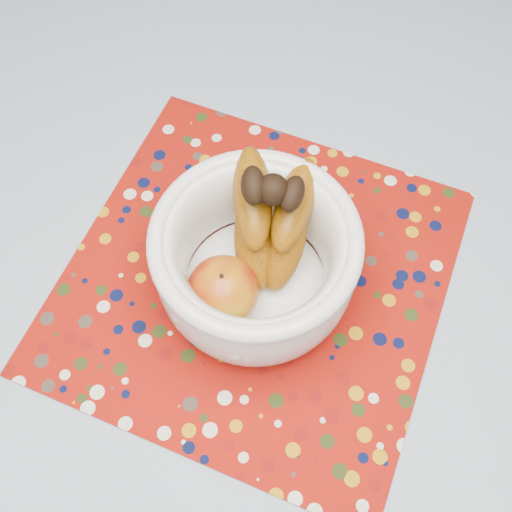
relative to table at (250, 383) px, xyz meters
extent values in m
plane|color=#2D2826|center=(0.00, 0.00, -0.67)|extent=(4.00, 4.00, 0.00)
cube|color=brown|center=(0.00, 0.00, 0.06)|extent=(1.20, 1.20, 0.04)
cylinder|color=brown|center=(-0.53, 0.53, -0.32)|extent=(0.06, 0.06, 0.71)
cube|color=slate|center=(0.00, 0.00, 0.08)|extent=(1.32, 1.32, 0.01)
cube|color=maroon|center=(0.00, 0.11, 0.09)|extent=(0.57, 0.57, 0.00)
cylinder|color=white|center=(0.00, 0.09, 0.10)|extent=(0.12, 0.12, 0.01)
cylinder|color=white|center=(0.00, 0.09, 0.11)|extent=(0.17, 0.17, 0.01)
torus|color=white|center=(0.00, 0.09, 0.22)|extent=(0.23, 0.23, 0.02)
ellipsoid|color=maroon|center=(-0.04, 0.06, 0.15)|extent=(0.08, 0.08, 0.07)
sphere|color=black|center=(0.01, 0.14, 0.25)|extent=(0.03, 0.03, 0.03)
camera|label=1|loc=(0.03, -0.20, 0.77)|focal=42.00mm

